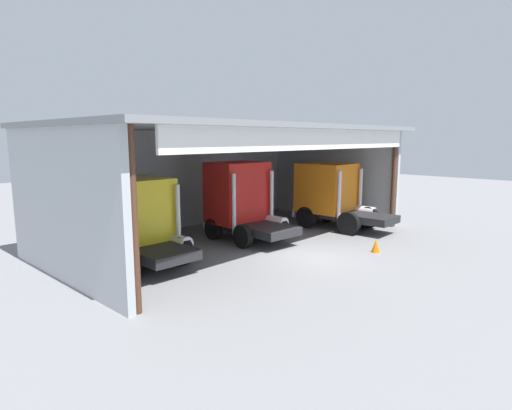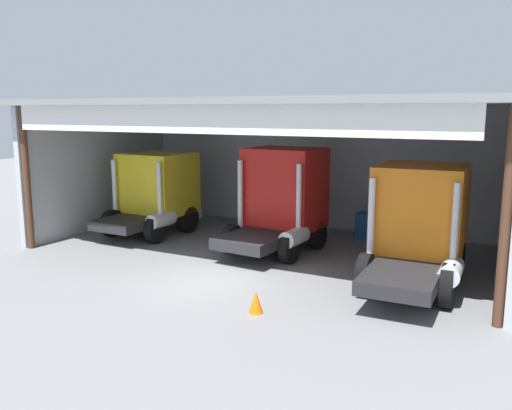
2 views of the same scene
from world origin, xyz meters
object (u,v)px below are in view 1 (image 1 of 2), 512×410
object	(u,v)px
oil_drum	(171,227)
traffic_cone	(376,246)
truck_yellow_center_left_bay	(137,219)
tool_cart	(233,214)
truck_red_center_right_bay	(241,199)
truck_orange_yard_outside	(331,194)

from	to	relation	value
oil_drum	traffic_cone	xyz separation A→B (m)	(4.06, -8.71, -0.18)
oil_drum	truck_yellow_center_left_bay	bearing A→B (deg)	-141.56
oil_drum	tool_cart	size ratio (longest dim) A/B	0.93
tool_cart	traffic_cone	size ratio (longest dim) A/B	1.79
truck_red_center_right_bay	oil_drum	distance (m)	3.73
truck_red_center_right_bay	truck_yellow_center_left_bay	bearing A→B (deg)	-175.23
truck_yellow_center_left_bay	traffic_cone	size ratio (longest dim) A/B	7.79
truck_orange_yard_outside	oil_drum	xyz separation A→B (m)	(-7.11, 4.50, -1.34)
truck_orange_yard_outside	tool_cart	distance (m)	5.60
truck_yellow_center_left_bay	traffic_cone	xyz separation A→B (m)	(7.62, -5.89, -1.45)
oil_drum	tool_cart	xyz separation A→B (m)	(4.36, 0.20, 0.04)
truck_orange_yard_outside	traffic_cone	xyz separation A→B (m)	(-3.05, -4.21, -1.52)
truck_yellow_center_left_bay	truck_orange_yard_outside	xyz separation A→B (m)	(10.67, -1.68, 0.07)
truck_orange_yard_outside	oil_drum	size ratio (longest dim) A/B	5.65
truck_red_center_right_bay	tool_cart	xyz separation A→B (m)	(2.34, 3.00, -1.37)
truck_orange_yard_outside	tool_cart	size ratio (longest dim) A/B	5.24
traffic_cone	truck_orange_yard_outside	bearing A→B (deg)	54.07
truck_yellow_center_left_bay	truck_red_center_right_bay	world-z (taller)	truck_red_center_right_bay
truck_yellow_center_left_bay	tool_cart	distance (m)	8.57
truck_yellow_center_left_bay	traffic_cone	distance (m)	9.74
truck_red_center_right_bay	oil_drum	world-z (taller)	truck_red_center_right_bay
truck_orange_yard_outside	truck_red_center_right_bay	bearing A→B (deg)	160.28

